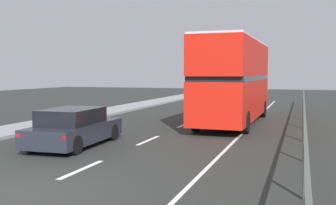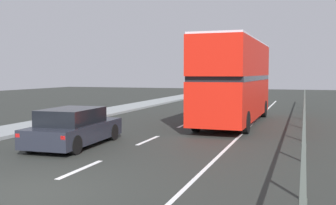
% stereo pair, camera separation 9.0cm
% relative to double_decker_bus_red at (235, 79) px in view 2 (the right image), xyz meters
% --- Properties ---
extents(ground_plane, '(75.13, 120.00, 0.10)m').
position_rel_double_decker_bus_red_xyz_m(ground_plane, '(-2.33, -13.67, -2.38)').
color(ground_plane, '#292B28').
extents(lane_paint_markings, '(3.39, 46.00, 0.01)m').
position_rel_double_decker_bus_red_xyz_m(lane_paint_markings, '(-0.29, -5.33, -2.33)').
color(lane_paint_markings, silver).
rests_on(lane_paint_markings, ground).
extents(bridge_side_railing, '(0.10, 42.00, 1.23)m').
position_rel_double_decker_bus_red_xyz_m(bridge_side_railing, '(3.49, -4.67, -1.33)').
color(bridge_side_railing, '#4B554A').
rests_on(bridge_side_railing, ground).
extents(double_decker_bus_red, '(2.65, 10.08, 4.36)m').
position_rel_double_decker_bus_red_xyz_m(double_decker_bus_red, '(0.00, 0.00, 0.00)').
color(double_decker_bus_red, red).
rests_on(double_decker_bus_red, ground).
extents(hatchback_car_near, '(2.03, 4.42, 1.38)m').
position_rel_double_decker_bus_red_xyz_m(hatchback_car_near, '(-4.44, -8.41, -1.67)').
color(hatchback_car_near, '#22252F').
rests_on(hatchback_car_near, ground).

